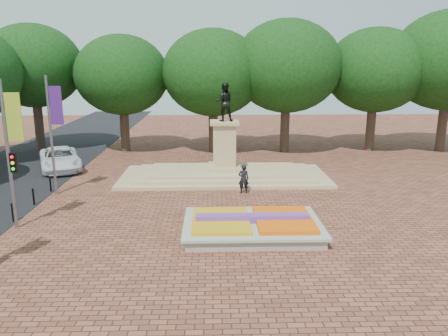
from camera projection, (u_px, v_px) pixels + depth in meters
name	position (u px, v px, depth m)	size (l,w,h in m)	color
ground	(229.00, 218.00, 22.12)	(90.00, 90.00, 0.00)	brown
flower_bed	(253.00, 225.00, 20.12)	(6.30, 4.30, 0.91)	gray
monument	(224.00, 165.00, 29.68)	(14.00, 6.00, 6.40)	tan
tree_row_back	(248.00, 74.00, 38.10)	(44.80, 8.80, 10.43)	#33251C
banner_poles	(7.00, 149.00, 19.66)	(0.88, 11.17, 7.00)	slate
bollard_row	(0.00, 221.00, 20.25)	(0.12, 13.12, 0.98)	black
van	(60.00, 159.00, 32.03)	(2.67, 5.78, 1.61)	white
pedestrian	(244.00, 179.00, 26.20)	(0.64, 0.42, 1.76)	black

